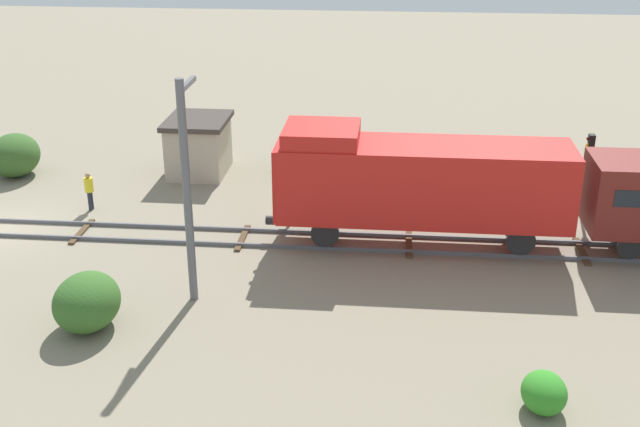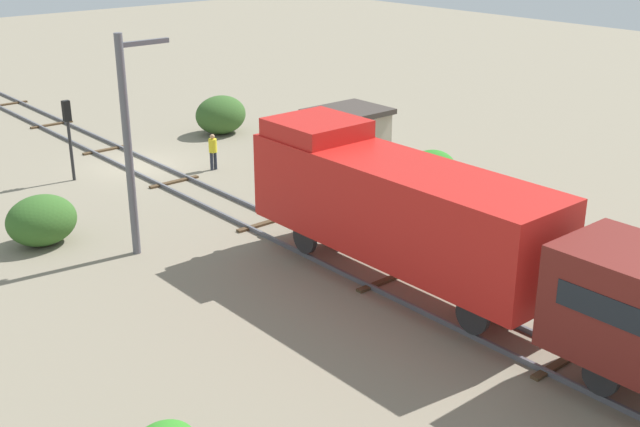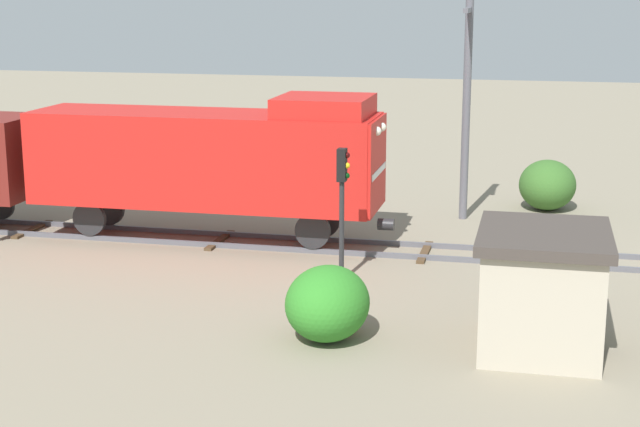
# 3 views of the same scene
# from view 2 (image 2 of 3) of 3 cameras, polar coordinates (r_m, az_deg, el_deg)

# --- Properties ---
(ground_plane) EXTENTS (119.09, 119.09, 0.00)m
(ground_plane) POSITION_cam_2_polar(r_m,az_deg,el_deg) (38.83, -12.82, 3.33)
(ground_plane) COLOR gray
(railway_track) EXTENTS (2.40, 79.39, 0.16)m
(railway_track) POSITION_cam_2_polar(r_m,az_deg,el_deg) (38.81, -12.83, 3.43)
(railway_track) COLOR #595960
(railway_track) RESTS_ON ground
(locomotive) EXTENTS (2.90, 11.60, 4.60)m
(locomotive) POSITION_cam_2_polar(r_m,az_deg,el_deg) (25.00, 5.21, 0.71)
(locomotive) COLOR red
(locomotive) RESTS_ON railway_track
(traffic_signal_near) EXTENTS (0.32, 0.34, 3.61)m
(traffic_signal_near) POSITION_cam_2_polar(r_m,az_deg,el_deg) (36.82, -17.48, 6.03)
(traffic_signal_near) COLOR #262628
(traffic_signal_near) RESTS_ON ground
(traffic_signal_mid) EXTENTS (0.32, 0.34, 3.74)m
(traffic_signal_mid) POSITION_cam_2_polar(r_m,az_deg,el_deg) (30.64, 3.12, 4.26)
(traffic_signal_mid) COLOR #262628
(traffic_signal_mid) RESTS_ON ground
(worker_near_track) EXTENTS (0.38, 0.38, 1.70)m
(worker_near_track) POSITION_cam_2_polar(r_m,az_deg,el_deg) (37.34, -7.62, 4.57)
(worker_near_track) COLOR #262B38
(worker_near_track) RESTS_ON ground
(catenary_mast) EXTENTS (1.94, 0.28, 7.65)m
(catenary_mast) POSITION_cam_2_polar(r_m,az_deg,el_deg) (27.70, -13.42, 5.04)
(catenary_mast) COLOR #595960
(catenary_mast) RESTS_ON ground
(relay_hut) EXTENTS (3.50, 2.90, 2.74)m
(relay_hut) POSITION_cam_2_polar(r_m,az_deg,el_deg) (37.47, 1.97, 5.43)
(relay_hut) COLOR #B2A893
(relay_hut) RESTS_ON ground
(bush_near) EXTENTS (2.52, 2.07, 1.84)m
(bush_near) POSITION_cam_2_polar(r_m,az_deg,el_deg) (30.34, -19.19, -0.46)
(bush_near) COLOR #356226
(bush_near) RESTS_ON ground
(bush_mid) EXTENTS (2.38, 1.95, 1.73)m
(bush_mid) POSITION_cam_2_polar(r_m,az_deg,el_deg) (34.71, 7.90, 3.07)
(bush_mid) COLOR #2F7F26
(bush_mid) RESTS_ON ground
(bush_far) EXTENTS (2.82, 2.31, 2.05)m
(bush_far) POSITION_cam_2_polar(r_m,az_deg,el_deg) (43.53, -7.07, 6.98)
(bush_far) COLOR #355B26
(bush_far) RESTS_ON ground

